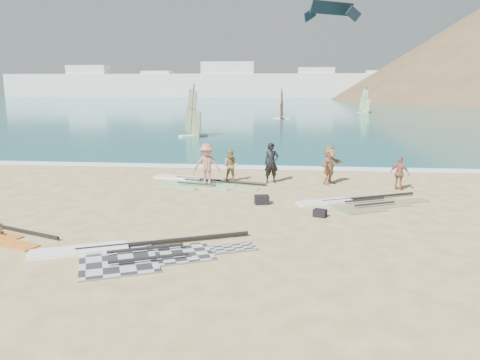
# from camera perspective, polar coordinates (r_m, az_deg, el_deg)

# --- Properties ---
(ground) EXTENTS (300.00, 300.00, 0.00)m
(ground) POSITION_cam_1_polar(r_m,az_deg,el_deg) (14.89, 2.27, -6.96)
(ground) COLOR #CDB878
(ground) RESTS_ON ground
(sea) EXTENTS (300.00, 240.00, 0.06)m
(sea) POSITION_cam_1_polar(r_m,az_deg,el_deg) (146.17, 5.57, 9.77)
(sea) COLOR #0B4153
(sea) RESTS_ON ground
(surf_line) EXTENTS (300.00, 1.20, 0.04)m
(surf_line) POSITION_cam_1_polar(r_m,az_deg,el_deg) (26.83, 3.92, 1.44)
(surf_line) COLOR white
(surf_line) RESTS_ON ground
(far_town) EXTENTS (160.00, 8.00, 12.00)m
(far_town) POSITION_cam_1_polar(r_m,az_deg,el_deg) (164.92, 0.06, 11.60)
(far_town) COLOR white
(far_town) RESTS_ON ground
(rig_grey) EXTENTS (6.49, 4.05, 0.21)m
(rig_grey) POSITION_cam_1_polar(r_m,az_deg,el_deg) (13.80, -13.56, -8.62)
(rig_grey) COLOR #28282A
(rig_grey) RESTS_ON ground
(rig_green) EXTENTS (5.84, 3.08, 0.20)m
(rig_green) POSITION_cam_1_polar(r_m,az_deg,el_deg) (22.92, -5.50, -0.23)
(rig_green) COLOR green
(rig_green) RESTS_ON ground
(rig_orange) EXTENTS (5.47, 3.53, 0.20)m
(rig_orange) POSITION_cam_1_polar(r_m,az_deg,el_deg) (19.36, 13.72, -2.74)
(rig_orange) COLOR #F85321
(rig_orange) RESTS_ON ground
(gear_bag_near) EXTENTS (0.63, 0.52, 0.35)m
(gear_bag_near) POSITION_cam_1_polar(r_m,az_deg,el_deg) (18.82, 2.67, -2.42)
(gear_bag_near) COLOR black
(gear_bag_near) RESTS_ON ground
(gear_bag_far) EXTENTS (0.55, 0.47, 0.28)m
(gear_bag_far) POSITION_cam_1_polar(r_m,az_deg,el_deg) (17.28, 9.72, -4.00)
(gear_bag_far) COLOR black
(gear_bag_far) RESTS_ON ground
(person_wetsuit) EXTENTS (0.82, 0.67, 1.96)m
(person_wetsuit) POSITION_cam_1_polar(r_m,az_deg,el_deg) (22.72, 3.85, 2.08)
(person_wetsuit) COLOR black
(person_wetsuit) RESTS_ON ground
(beachgoer_left) EXTENTS (0.83, 0.66, 1.61)m
(beachgoer_left) POSITION_cam_1_polar(r_m,az_deg,el_deg) (22.89, -1.10, 1.74)
(beachgoer_left) COLOR #A17C51
(beachgoer_left) RESTS_ON ground
(beachgoer_mid) EXTENTS (1.33, 0.81, 2.00)m
(beachgoer_mid) POSITION_cam_1_polar(r_m,az_deg,el_deg) (22.14, -4.08, 1.88)
(beachgoer_mid) COLOR #AE6759
(beachgoer_mid) RESTS_ON ground
(beachgoer_back) EXTENTS (0.94, 0.85, 1.54)m
(beachgoer_back) POSITION_cam_1_polar(r_m,az_deg,el_deg) (22.36, 18.89, 0.76)
(beachgoer_back) COLOR #9C5949
(beachgoer_back) RESTS_ON ground
(beachgoer_right) EXTENTS (1.43, 1.76, 1.88)m
(beachgoer_right) POSITION_cam_1_polar(r_m,az_deg,el_deg) (22.79, 10.86, 1.82)
(beachgoer_right) COLOR #A87A54
(beachgoer_right) RESTS_ON ground
(windsurfer_left) EXTENTS (2.52, 2.55, 4.78)m
(windsurfer_left) POSITION_cam_1_polar(r_m,az_deg,el_deg) (42.89, -5.77, 7.09)
(windsurfer_left) COLOR white
(windsurfer_left) RESTS_ON ground
(windsurfer_centre) EXTENTS (2.35, 2.79, 4.18)m
(windsurfer_centre) POSITION_cam_1_polar(r_m,az_deg,el_deg) (64.66, 5.09, 8.52)
(windsurfer_centre) COLOR white
(windsurfer_centre) RESTS_ON ground
(windsurfer_right) EXTENTS (2.41, 2.58, 4.33)m
(windsurfer_right) POSITION_cam_1_polar(r_m,az_deg,el_deg) (81.11, 14.97, 8.83)
(windsurfer_right) COLOR white
(windsurfer_right) RESTS_ON ground
(kitesurf_kite) EXTENTS (6.13, 4.18, 2.36)m
(kitesurf_kite) POSITION_cam_1_polar(r_m,az_deg,el_deg) (60.85, 11.14, 19.68)
(kitesurf_kite) COLOR black
(kitesurf_kite) RESTS_ON ground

